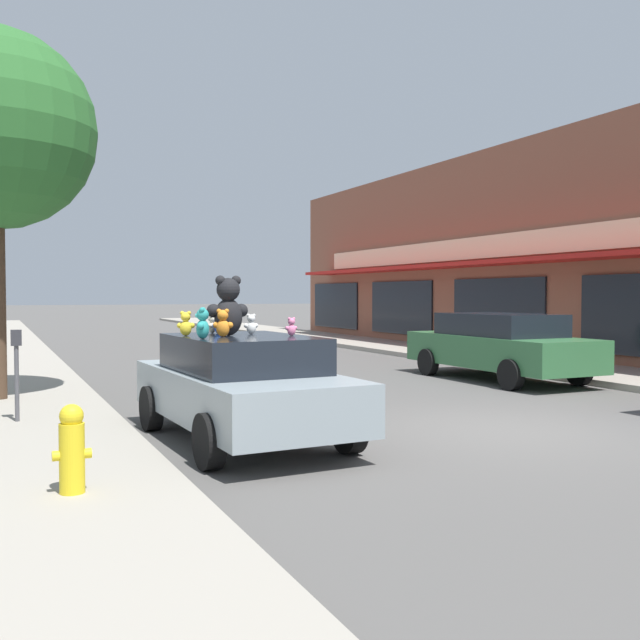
{
  "coord_description": "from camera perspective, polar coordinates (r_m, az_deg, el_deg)",
  "views": [
    {
      "loc": [
        -6.46,
        -7.93,
        1.89
      ],
      "look_at": [
        -2.05,
        1.64,
        1.52
      ],
      "focal_mm": 40.0,
      "sensor_mm": 36.0,
      "label": 1
    }
  ],
  "objects": [
    {
      "name": "ground_plane",
      "position": [
        10.4,
        14.34,
        -8.51
      ],
      "size": [
        260.0,
        260.0,
        0.0
      ],
      "primitive_type": "plane",
      "color": "#514F4C"
    },
    {
      "name": "sidewalk_near",
      "position": [
        8.14,
        -22.92,
        -11.06
      ],
      "size": [
        2.89,
        90.0,
        0.14
      ],
      "color": "gray",
      "rests_on": "ground_plane"
    },
    {
      "name": "storefront_row",
      "position": [
        26.42,
        23.41,
        4.79
      ],
      "size": [
        12.3,
        28.36,
        6.48
      ],
      "color": "brown",
      "rests_on": "ground_plane"
    },
    {
      "name": "plush_art_car",
      "position": [
        9.27,
        -6.24,
        -5.18
      ],
      "size": [
        2.08,
        4.14,
        1.36
      ],
      "rotation": [
        0.0,
        0.0,
        0.04
      ],
      "color": "#8C999E",
      "rests_on": "ground_plane"
    },
    {
      "name": "teddy_bear_giant",
      "position": [
        9.27,
        -7.36,
        1.06
      ],
      "size": [
        0.58,
        0.37,
        0.78
      ],
      "rotation": [
        0.0,
        0.0,
        3.24
      ],
      "color": "black",
      "rests_on": "plush_art_car"
    },
    {
      "name": "teddy_bear_cream",
      "position": [
        9.95,
        -8.62,
        -0.34
      ],
      "size": [
        0.15,
        0.18,
        0.25
      ],
      "rotation": [
        0.0,
        0.0,
        4.17
      ],
      "color": "beige",
      "rests_on": "plush_art_car"
    },
    {
      "name": "teddy_bear_blue",
      "position": [
        9.85,
        -8.14,
        -0.35
      ],
      "size": [
        0.19,
        0.14,
        0.26
      ],
      "rotation": [
        0.0,
        0.0,
        3.56
      ],
      "color": "blue",
      "rests_on": "plush_art_car"
    },
    {
      "name": "teddy_bear_yellow",
      "position": [
        9.33,
        -10.69,
        -0.31
      ],
      "size": [
        0.24,
        0.18,
        0.32
      ],
      "rotation": [
        0.0,
        0.0,
        2.72
      ],
      "color": "yellow",
      "rests_on": "plush_art_car"
    },
    {
      "name": "teddy_bear_pink",
      "position": [
        9.18,
        -2.3,
        -0.55
      ],
      "size": [
        0.18,
        0.12,
        0.24
      ],
      "rotation": [
        0.0,
        0.0,
        3.29
      ],
      "color": "pink",
      "rests_on": "plush_art_car"
    },
    {
      "name": "teddy_bear_teal",
      "position": [
        8.63,
        -9.39,
        -0.3
      ],
      "size": [
        0.21,
        0.29,
        0.38
      ],
      "rotation": [
        0.0,
        0.0,
        4.3
      ],
      "color": "teal",
      "rests_on": "plush_art_car"
    },
    {
      "name": "teddy_bear_orange",
      "position": [
        9.02,
        -7.78,
        -0.26
      ],
      "size": [
        0.27,
        0.21,
        0.35
      ],
      "rotation": [
        0.0,
        0.0,
        2.68
      ],
      "color": "orange",
      "rests_on": "plush_art_car"
    },
    {
      "name": "teddy_bear_white",
      "position": [
        9.61,
        -5.53,
        -0.34
      ],
      "size": [
        0.2,
        0.12,
        0.27
      ],
      "rotation": [
        0.0,
        0.0,
        3.09
      ],
      "color": "white",
      "rests_on": "plush_art_car"
    },
    {
      "name": "parked_car_far_center",
      "position": [
        16.24,
        14.14,
        -1.93
      ],
      "size": [
        1.98,
        4.74,
        1.47
      ],
      "color": "#336B3D",
      "rests_on": "ground_plane"
    },
    {
      "name": "fire_hydrant",
      "position": [
        6.75,
        -19.23,
        -9.68
      ],
      "size": [
        0.33,
        0.22,
        0.79
      ],
      "color": "yellow",
      "rests_on": "sidewalk_near"
    },
    {
      "name": "parking_meter",
      "position": [
        10.71,
        -23.11,
        -3.18
      ],
      "size": [
        0.14,
        0.1,
        1.27
      ],
      "color": "#4C4C51",
      "rests_on": "sidewalk_near"
    }
  ]
}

